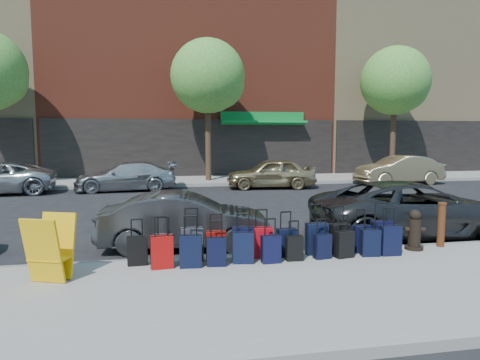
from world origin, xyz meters
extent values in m
plane|color=black|center=(0.00, 0.00, 0.00)|extent=(120.00, 120.00, 0.00)
cube|color=gray|center=(0.00, -6.50, 0.07)|extent=(60.00, 4.00, 0.15)
cube|color=gray|center=(0.00, 10.00, 0.07)|extent=(60.00, 4.00, 0.15)
cube|color=gray|center=(0.00, -4.48, 0.07)|extent=(60.00, 0.08, 0.15)
cube|color=gray|center=(0.00, 7.98, 0.07)|extent=(60.00, 0.08, 0.15)
cube|color=maroon|center=(0.00, 18.00, 10.00)|extent=(17.00, 12.00, 20.00)
cube|color=black|center=(0.00, 11.95, 1.70)|extent=(16.66, 0.15, 3.40)
cube|color=#0C712B|center=(4.00, 11.60, 3.20)|extent=(5.00, 0.91, 0.27)
cube|color=#0C712B|center=(4.00, 11.90, 3.55)|extent=(5.00, 0.10, 0.60)
cube|color=tan|center=(16.00, 18.00, 9.00)|extent=(15.00, 12.00, 18.00)
cube|color=black|center=(16.00, 11.95, 1.70)|extent=(14.70, 0.15, 3.40)
cylinder|color=black|center=(0.50, 9.50, 2.55)|extent=(0.30, 0.30, 4.80)
sphere|color=#3A7B29|center=(0.50, 9.50, 5.52)|extent=(3.80, 3.80, 3.80)
sphere|color=#3A7B29|center=(1.10, 9.50, 5.14)|extent=(2.58, 2.58, 2.58)
cylinder|color=black|center=(11.00, 9.50, 2.55)|extent=(0.30, 0.30, 4.80)
sphere|color=#3A7B29|center=(11.00, 9.50, 5.52)|extent=(3.80, 3.80, 3.80)
sphere|color=#3A7B29|center=(11.60, 9.50, 5.14)|extent=(2.58, 2.58, 2.58)
cube|color=black|center=(-2.45, -4.84, 0.42)|extent=(0.37, 0.21, 0.53)
cylinder|color=black|center=(-2.45, -4.84, 0.99)|extent=(0.20, 0.04, 0.03)
cube|color=#404045|center=(-1.98, -4.85, 0.43)|extent=(0.40, 0.26, 0.55)
cylinder|color=black|center=(-1.98, -4.85, 1.02)|extent=(0.21, 0.07, 0.03)
cube|color=#343338|center=(-1.44, -4.76, 0.47)|extent=(0.43, 0.24, 0.63)
cylinder|color=black|center=(-1.44, -4.76, 1.15)|extent=(0.24, 0.03, 0.03)
cube|color=maroon|center=(-0.98, -4.81, 0.43)|extent=(0.39, 0.24, 0.56)
cylinder|color=black|center=(-0.98, -4.81, 1.04)|extent=(0.21, 0.05, 0.03)
cube|color=black|center=(-0.45, -4.81, 0.46)|extent=(0.45, 0.30, 0.62)
cylinder|color=black|center=(-0.45, -4.81, 1.13)|extent=(0.23, 0.07, 0.03)
cube|color=#AF0B16|center=(-0.07, -4.77, 0.44)|extent=(0.40, 0.24, 0.59)
cylinder|color=black|center=(-0.07, -4.77, 1.08)|extent=(0.22, 0.04, 0.03)
cube|color=black|center=(0.42, -4.83, 0.43)|extent=(0.38, 0.23, 0.56)
cylinder|color=black|center=(0.42, -4.83, 1.03)|extent=(0.21, 0.05, 0.03)
cube|color=black|center=(1.07, -4.77, 0.47)|extent=(0.42, 0.24, 0.63)
cylinder|color=black|center=(1.07, -4.77, 1.15)|extent=(0.24, 0.03, 0.03)
cube|color=black|center=(1.55, -4.78, 0.45)|extent=(0.42, 0.26, 0.60)
cylinder|color=black|center=(1.55, -4.78, 1.10)|extent=(0.23, 0.06, 0.03)
cube|color=black|center=(2.03, -4.79, 0.43)|extent=(0.40, 0.26, 0.55)
cylinder|color=black|center=(2.03, -4.79, 1.02)|extent=(0.21, 0.07, 0.03)
cube|color=black|center=(2.46, -4.80, 0.46)|extent=(0.46, 0.31, 0.63)
cylinder|color=black|center=(2.46, -4.80, 1.14)|extent=(0.24, 0.08, 0.03)
cube|color=#990A09|center=(-2.01, -5.11, 0.44)|extent=(0.42, 0.26, 0.59)
cylinder|color=black|center=(-2.01, -5.11, 1.08)|extent=(0.22, 0.05, 0.03)
cube|color=black|center=(-1.49, -5.15, 0.44)|extent=(0.42, 0.26, 0.58)
cylinder|color=black|center=(-1.49, -5.15, 1.08)|extent=(0.22, 0.05, 0.03)
cube|color=black|center=(-1.02, -5.16, 0.41)|extent=(0.38, 0.24, 0.52)
cylinder|color=black|center=(-1.02, -5.16, 0.98)|extent=(0.20, 0.05, 0.03)
cube|color=black|center=(-0.50, -5.08, 0.44)|extent=(0.43, 0.29, 0.58)
cylinder|color=black|center=(-0.50, -5.08, 1.08)|extent=(0.22, 0.07, 0.03)
cube|color=black|center=(0.01, -5.17, 0.41)|extent=(0.36, 0.21, 0.52)
cylinder|color=black|center=(0.01, -5.17, 0.98)|extent=(0.20, 0.04, 0.03)
cube|color=black|center=(0.49, -5.11, 0.39)|extent=(0.33, 0.20, 0.47)
cylinder|color=black|center=(0.49, -5.11, 0.90)|extent=(0.18, 0.04, 0.03)
cube|color=black|center=(1.07, -5.08, 0.39)|extent=(0.35, 0.24, 0.48)
cylinder|color=black|center=(1.07, -5.08, 0.91)|extent=(0.18, 0.06, 0.03)
cube|color=black|center=(1.51, -5.10, 0.41)|extent=(0.38, 0.26, 0.52)
cylinder|color=black|center=(1.51, -5.10, 0.98)|extent=(0.20, 0.06, 0.03)
cube|color=black|center=(2.07, -5.09, 0.42)|extent=(0.38, 0.25, 0.53)
cylinder|color=black|center=(2.07, -5.09, 0.99)|extent=(0.20, 0.05, 0.03)
cube|color=black|center=(2.49, -5.11, 0.45)|extent=(0.41, 0.24, 0.59)
cylinder|color=black|center=(2.49, -5.11, 1.09)|extent=(0.23, 0.04, 0.03)
cylinder|color=black|center=(3.21, -4.82, 0.18)|extent=(0.38, 0.38, 0.06)
cylinder|color=black|center=(3.21, -4.82, 0.51)|extent=(0.25, 0.25, 0.59)
sphere|color=black|center=(3.21, -4.82, 0.87)|extent=(0.23, 0.23, 0.23)
cylinder|color=black|center=(3.21, -4.82, 0.57)|extent=(0.43, 0.19, 0.10)
cylinder|color=#38190C|center=(3.90, -4.72, 0.62)|extent=(0.16, 0.16, 0.94)
cylinder|color=#38190C|center=(3.90, -4.72, 1.09)|extent=(0.18, 0.18, 0.04)
cube|color=#E5AA0C|center=(-3.87, -5.65, 0.70)|extent=(0.66, 0.47, 1.09)
cube|color=#E5AA0C|center=(-3.74, -5.28, 0.70)|extent=(0.66, 0.47, 1.09)
cube|color=#E5AA0C|center=(-3.80, -5.47, 0.54)|extent=(0.71, 0.58, 0.02)
imported|color=#37373A|center=(-1.47, -3.27, 0.63)|extent=(3.91, 1.68, 1.25)
imported|color=#2E2E30|center=(4.19, -3.20, 0.69)|extent=(5.07, 2.48, 1.39)
imported|color=#B0B2B8|center=(-3.53, 7.09, 0.65)|extent=(4.58, 2.06, 1.30)
imported|color=tan|center=(3.15, 6.73, 0.71)|extent=(4.31, 2.08, 1.42)
imported|color=tan|center=(9.99, 7.08, 0.74)|extent=(4.57, 1.89, 1.47)
camera|label=1|loc=(-2.01, -12.77, 2.56)|focal=32.00mm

